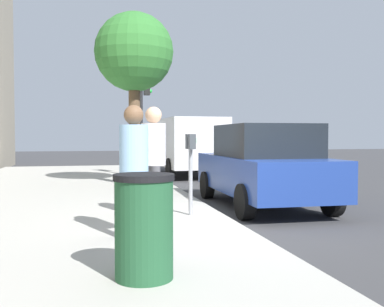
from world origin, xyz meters
name	(u,v)px	position (x,y,z in m)	size (l,w,h in m)	color
ground_plane	(226,224)	(0.00, 0.00, 0.00)	(80.00, 80.00, 0.00)	#38383A
sidewalk_slab	(45,228)	(0.00, 3.00, 0.07)	(28.00, 6.00, 0.15)	#A8A59E
parking_meter	(191,157)	(0.21, 0.59, 1.17)	(0.36, 0.12, 1.41)	gray
pedestrian_at_meter	(154,151)	(0.08, 1.25, 1.27)	(0.56, 0.41, 1.86)	#47474C
pedestrian_bystander	(134,159)	(-1.31, 1.71, 1.21)	(0.39, 0.51, 1.79)	#191E4C
parked_sedan_near	(263,165)	(1.68, -1.35, 0.89)	(4.43, 2.03, 1.77)	navy
parked_van_far	(186,143)	(9.66, -1.35, 1.26)	(5.25, 2.22, 2.18)	silver
street_tree	(134,54)	(5.20, 1.07, 3.81)	(2.19, 2.19, 4.82)	brown
traffic_signal	(144,105)	(7.82, 0.49, 2.58)	(0.24, 0.44, 3.60)	black
trash_bin	(144,226)	(-3.09, 1.79, 0.66)	(0.59, 0.59, 1.01)	#1E4C2D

